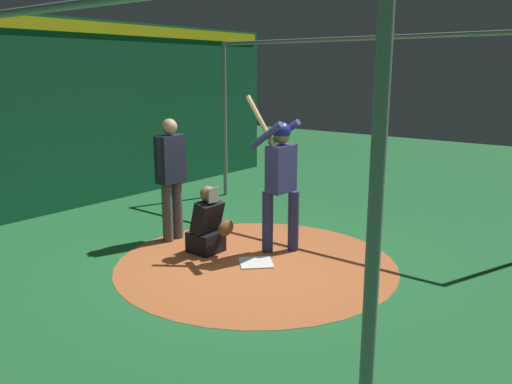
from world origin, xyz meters
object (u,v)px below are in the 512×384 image
umpire (171,173)px  home_plate (256,262)px  catcher (208,227)px  batter (280,174)px

umpire → home_plate: bearing=-0.6°
catcher → umpire: (-0.79, 0.09, 0.64)m
home_plate → batter: batter is taller
catcher → umpire: 1.02m
batter → catcher: size_ratio=2.27×
home_plate → batter: bearing=94.0°
home_plate → catcher: size_ratio=0.45×
catcher → umpire: bearing=173.6°
batter → umpire: 1.63m
home_plate → batter: (-0.04, 0.58, 1.07)m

